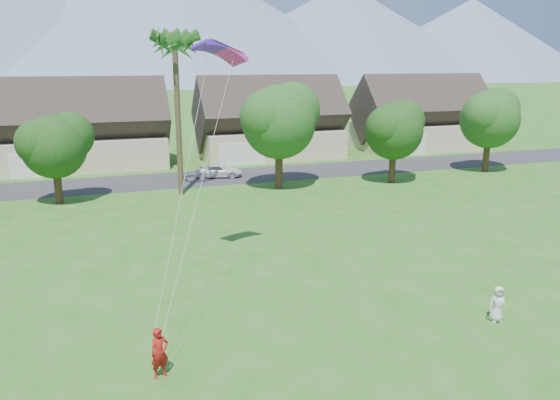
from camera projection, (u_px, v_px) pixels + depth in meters
name	position (u px, v px, depth m)	size (l,w,h in m)	color
ground	(379.00, 385.00, 17.68)	(500.00, 500.00, 0.00)	#2D6019
street	(194.00, 179.00, 48.90)	(90.00, 7.00, 0.01)	#2D2D30
kite_flyer	(160.00, 353.00, 17.96)	(0.64, 0.42, 1.75)	#A31512
watcher	(498.00, 304.00, 21.87)	(0.73, 0.48, 1.50)	silver
parked_car	(219.00, 171.00, 49.46)	(1.91, 4.14, 1.15)	white
mountain_ridge	(128.00, 20.00, 252.46)	(540.00, 240.00, 70.00)	slate
houses_row	(183.00, 129.00, 56.46)	(72.75, 8.19, 8.86)	beige
tree_row	(191.00, 133.00, 41.75)	(62.27, 6.67, 8.45)	#47301C
fan_palm	(174.00, 39.00, 40.32)	(3.00, 3.00, 13.80)	#4C3D26
parafoil_kite	(221.00, 49.00, 25.09)	(2.91, 1.48, 0.50)	#5A1BD1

